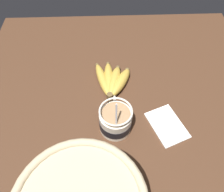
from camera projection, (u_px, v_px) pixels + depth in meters
table at (122, 107)px, 76.95cm from camera, size 106.97×106.97×3.21cm
coffee_mug at (116, 121)px, 67.10cm from camera, size 13.74×10.17×15.76cm
banana_bunch at (112, 80)px, 79.89cm from camera, size 18.63×14.80×4.18cm
napkin at (167, 125)px, 70.48cm from camera, size 15.96×13.67×0.60cm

